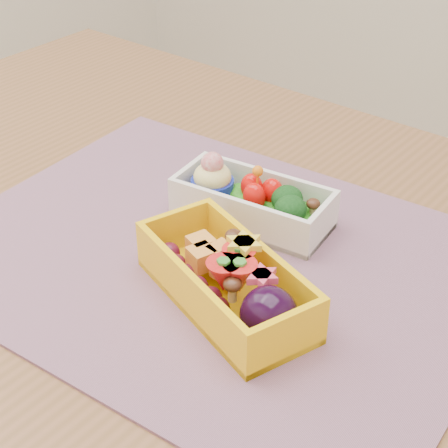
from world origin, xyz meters
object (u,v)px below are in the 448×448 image
Objects in this scene: placemat at (214,257)px; bento_white at (252,202)px; bento_yellow at (228,281)px; table at (213,361)px.

placemat is 0.08m from bento_white.
placemat is 0.08m from bento_yellow.
bento_white reaches higher than placemat.
table is 0.11m from placemat.
table is at bearing 168.98° from bento_yellow.
bento_yellow is (0.03, -0.02, 0.13)m from table.
bento_yellow reaches higher than placemat.
bento_white is 0.13m from bento_yellow.
placemat is at bearing 126.15° from table.
table is 0.16m from bento_white.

